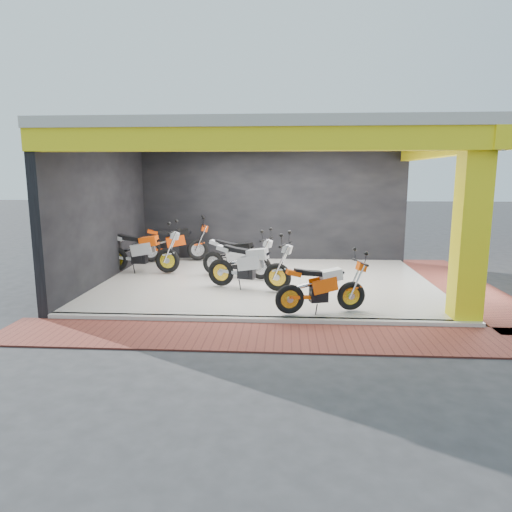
% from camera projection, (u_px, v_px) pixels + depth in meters
% --- Properties ---
extents(ground, '(80.00, 80.00, 0.00)m').
position_uv_depth(ground, '(263.00, 307.00, 9.42)').
color(ground, '#2D2D30').
rests_on(ground, ground).
extents(showroom_floor, '(8.00, 6.00, 0.10)m').
position_uv_depth(showroom_floor, '(267.00, 282.00, 11.38)').
color(showroom_floor, silver).
rests_on(showroom_floor, ground).
extents(showroom_ceiling, '(8.40, 6.40, 0.20)m').
position_uv_depth(showroom_ceiling, '(268.00, 136.00, 10.76)').
color(showroom_ceiling, beige).
rests_on(showroom_ceiling, corner_column).
extents(back_wall, '(8.20, 0.20, 3.50)m').
position_uv_depth(back_wall, '(271.00, 206.00, 14.13)').
color(back_wall, black).
rests_on(back_wall, ground).
extents(left_wall, '(0.20, 6.20, 3.50)m').
position_uv_depth(left_wall, '(103.00, 213.00, 11.34)').
color(left_wall, black).
rests_on(left_wall, ground).
extents(corner_column, '(0.50, 0.50, 3.50)m').
position_uv_depth(corner_column, '(471.00, 228.00, 8.14)').
color(corner_column, yellow).
rests_on(corner_column, ground).
extents(header_beam_front, '(8.40, 0.30, 0.40)m').
position_uv_depth(header_beam_front, '(261.00, 139.00, 7.86)').
color(header_beam_front, yellow).
rests_on(header_beam_front, corner_column).
extents(header_beam_right, '(0.30, 6.40, 0.40)m').
position_uv_depth(header_beam_right, '(440.00, 148.00, 10.56)').
color(header_beam_right, yellow).
rests_on(header_beam_right, corner_column).
extents(floor_kerb, '(8.00, 0.20, 0.10)m').
position_uv_depth(floor_kerb, '(260.00, 320.00, 8.41)').
color(floor_kerb, silver).
rests_on(floor_kerb, ground).
extents(paver_front, '(9.00, 1.40, 0.03)m').
position_uv_depth(paver_front, '(258.00, 337.00, 7.65)').
color(paver_front, brown).
rests_on(paver_front, ground).
extents(paver_right, '(1.40, 7.00, 0.03)m').
position_uv_depth(paver_right, '(464.00, 287.00, 11.08)').
color(paver_right, brown).
rests_on(paver_right, ground).
extents(moto_hero, '(2.00, 1.16, 1.15)m').
position_uv_depth(moto_hero, '(352.00, 282.00, 8.70)').
color(moto_hero, '#FD570A').
rests_on(moto_hero, showroom_floor).
extents(moto_row_a, '(2.29, 1.40, 1.31)m').
position_uv_depth(moto_row_a, '(278.00, 263.00, 10.11)').
color(moto_row_a, '#AEAFB6').
rests_on(moto_row_a, showroom_floor).
extents(moto_row_b, '(2.18, 1.41, 1.25)m').
position_uv_depth(moto_row_b, '(260.00, 256.00, 11.29)').
color(moto_row_b, '#B1B4B9').
rests_on(moto_row_b, showroom_floor).
extents(moto_row_c, '(2.28, 1.00, 1.36)m').
position_uv_depth(moto_row_c, '(167.00, 248.00, 12.03)').
color(moto_row_c, '#A7AAAF').
rests_on(moto_row_c, showroom_floor).
extents(moto_row_d, '(2.29, 1.28, 1.32)m').
position_uv_depth(moto_row_d, '(198.00, 239.00, 13.85)').
color(moto_row_d, '#DB3F09').
rests_on(moto_row_d, showroom_floor).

